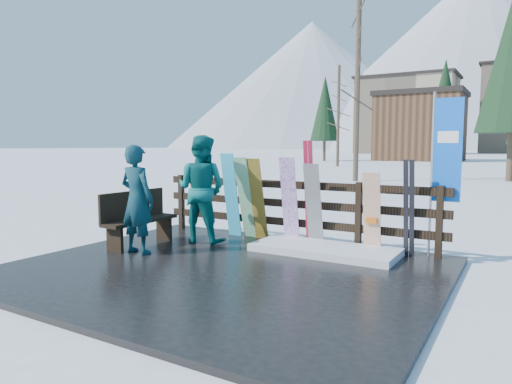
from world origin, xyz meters
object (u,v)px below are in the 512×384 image
Objects in this scene: snowboard_5 at (372,213)px; rental_flag at (444,156)px; snowboard_1 at (245,198)px; snowboard_3 at (289,201)px; snowboard_2 at (258,199)px; snowboard_4 at (314,205)px; snowboard_0 at (231,195)px; bench at (138,217)px; person_front at (137,200)px; person_back at (201,189)px.

rental_flag is at bearing 14.76° from snowboard_5.
snowboard_3 is at bearing 0.00° from snowboard_1.
snowboard_2 is 1.06× the size of snowboard_4.
snowboard_4 is at bearing 0.00° from snowboard_0.
bench is 0.74m from person_front.
rental_flag is (1.02, 0.27, 0.94)m from snowboard_5.
snowboard_3 is (2.27, 1.49, 0.27)m from bench.
snowboard_3 is 1.18× the size of snowboard_5.
snowboard_2 is (1.60, 1.49, 0.25)m from bench.
bench is 0.84× the size of person_front.
person_front is at bearing -105.79° from snowboard_0.
person_front is (-1.81, -1.94, 0.11)m from snowboard_3.
person_back is at bearing -154.18° from snowboard_3.
snowboard_2 is 1.16× the size of snowboard_5.
snowboard_0 reaches higher than snowboard_1.
snowboard_0 is 0.60m from snowboard_2.
snowboard_3 reaches higher than snowboard_5.
snowboard_1 is 1.41m from snowboard_4.
person_back is at bearing -126.23° from snowboard_1.
snowboard_1 is 2.13m from person_front.
snowboard_4 is 2.25m from rental_flag.
bench is 0.93× the size of snowboard_1.
rental_flag reaches higher than snowboard_0.
snowboard_0 is at bearing -175.93° from rental_flag.
snowboard_2 reaches higher than bench.
snowboard_0 is at bearing -112.93° from person_back.
snowboard_3 is at bearing 0.00° from snowboard_2.
snowboard_5 is 1.41m from rental_flag.
person_back is at bearing -159.96° from snowboard_4.
snowboard_4 is at bearing -172.51° from rental_flag.
snowboard_2 is (0.60, 0.00, -0.05)m from snowboard_0.
snowboard_3 reaches higher than snowboard_4.
rental_flag reaches higher than person_back.
snowboard_2 is at bearing 180.00° from snowboard_5.
person_back reaches higher than snowboard_5.
snowboard_2 is at bearing -120.21° from person_front.
snowboard_3 is 0.61× the size of rental_flag.
snowboard_5 is at bearing -174.89° from person_back.
snowboard_2 is 2.26m from person_front.
snowboard_2 is 1.14m from snowboard_4.
person_back reaches higher than bench.
snowboard_5 is (2.44, -0.00, -0.11)m from snowboard_1.
rental_flag is 4.92m from person_front.
rental_flag is (3.46, 0.27, 0.83)m from snowboard_1.
snowboard_2 reaches higher than snowboard_5.
snowboard_3 reaches higher than snowboard_2.
rental_flag is at bearing 4.83° from snowboard_2.
snowboard_5 is at bearing -165.24° from rental_flag.
person_back is at bearing -166.64° from snowboard_5.
snowboard_0 is at bearing 180.00° from snowboard_4.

